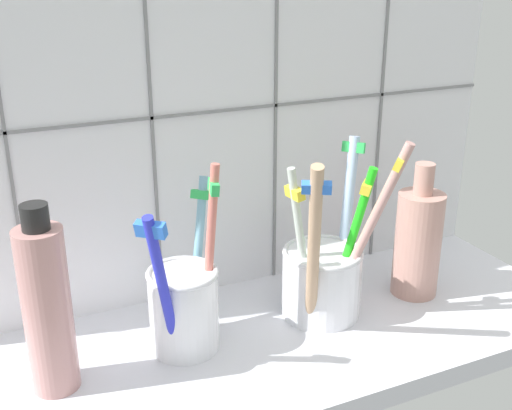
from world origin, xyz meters
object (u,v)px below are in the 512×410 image
(ceramic_vase, at_px, (418,241))
(toothbrush_cup_left, at_px, (184,303))
(toothbrush_cup_right, at_px, (324,273))
(soap_bottle, at_px, (47,308))

(ceramic_vase, bearing_deg, toothbrush_cup_left, 179.05)
(toothbrush_cup_right, distance_m, ceramic_vase, 0.11)
(toothbrush_cup_left, distance_m, ceramic_vase, 0.25)
(toothbrush_cup_left, distance_m, toothbrush_cup_right, 0.14)
(soap_bottle, bearing_deg, toothbrush_cup_right, 1.55)
(toothbrush_cup_right, xyz_separation_m, ceramic_vase, (0.11, -0.00, 0.01))
(toothbrush_cup_left, relative_size, ceramic_vase, 1.21)
(toothbrush_cup_right, relative_size, ceramic_vase, 1.30)
(toothbrush_cup_left, height_order, soap_bottle, toothbrush_cup_left)
(toothbrush_cup_left, bearing_deg, toothbrush_cup_right, -0.94)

